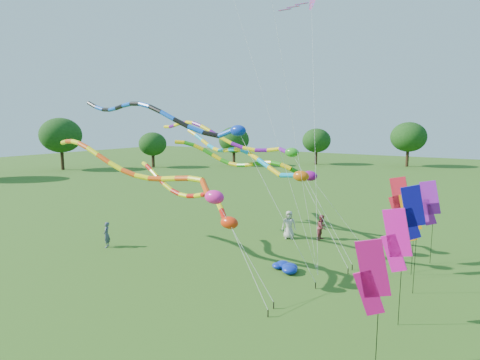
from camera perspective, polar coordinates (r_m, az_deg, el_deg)
The scene contains 18 objects.
ground at distance 18.16m, azimuth -1.55°, elevation -16.66°, with size 160.00×160.00×0.00m, color #2E5917.
tree_ring at distance 14.36m, azimuth 6.94°, elevation 0.34°, with size 115.84×118.09×9.70m.
tube_kite_red at distance 20.75m, azimuth -6.34°, elevation -2.57°, with size 11.34×4.75×5.67m.
tube_kite_orange at distance 21.58m, azimuth -13.37°, elevation 1.25°, with size 16.17×1.95×7.21m.
tube_kite_purple at distance 25.34m, azimuth -1.05°, elevation 5.86°, with size 15.01×2.66×8.31m.
tube_kite_blue at distance 22.95m, azimuth -10.42°, elevation 8.71°, with size 16.53×1.49×9.54m.
tube_kite_cyan at distance 26.14m, azimuth 0.92°, elevation 3.35°, with size 14.96×6.16×7.56m.
tube_kite_green at distance 27.12m, azimuth 2.69°, elevation 2.29°, with size 13.27×1.60×6.81m.
banner_pole_magenta_b at distance 16.15m, azimuth 21.31°, elevation -8.01°, with size 1.16×0.10×4.55m.
banner_pole_blue_b at distance 19.14m, azimuth 23.27°, elevation -4.32°, with size 1.09×0.55×4.97m.
banner_pole_orange at distance 21.66m, azimuth 22.94°, elevation -4.96°, with size 1.16×0.27×4.19m.
banner_pole_red at distance 22.76m, azimuth 21.71°, elevation -2.63°, with size 1.16×0.08×4.84m.
banner_pole_magenta_a at distance 13.32m, azimuth 18.20°, elevation -13.03°, with size 1.14×0.40×4.18m.
banner_pole_violet at distance 23.82m, azimuth 25.31°, elevation -2.99°, with size 1.16×0.09×4.58m.
blue_nylon_heap at distance 21.52m, azimuth 6.77°, elevation -12.01°, with size 1.60×1.29×0.45m.
person_a at distance 26.69m, azimuth 6.97°, elevation -6.34°, with size 0.91×0.59×1.86m, color beige.
person_b at distance 26.08m, azimuth -18.44°, elevation -7.39°, with size 0.57×0.38×1.57m, color #444C60.
person_c at distance 26.81m, azimuth 11.57°, elevation -6.60°, with size 0.81×0.63×1.66m, color #90343D.
Camera 1 is at (9.17, -13.66, 7.69)m, focal length 30.00 mm.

